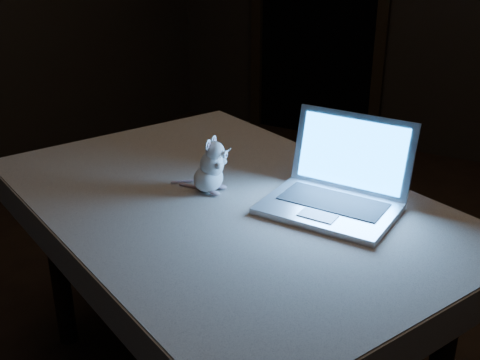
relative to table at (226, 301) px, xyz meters
The scene contains 4 objects.
table is the anchor object (origin of this frame).
tablecloth 0.33m from the table, 102.74° to the left, with size 1.52×1.01×0.11m, color beige, non-canonical shape.
laptop 0.61m from the table, 12.32° to the left, with size 0.38×0.33×0.26m, color silver, non-canonical shape.
plush_mouse 0.48m from the table, 165.35° to the left, with size 0.13×0.13×0.18m, color white, non-canonical shape.
Camera 1 is at (0.63, -1.66, 1.56)m, focal length 45.00 mm.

